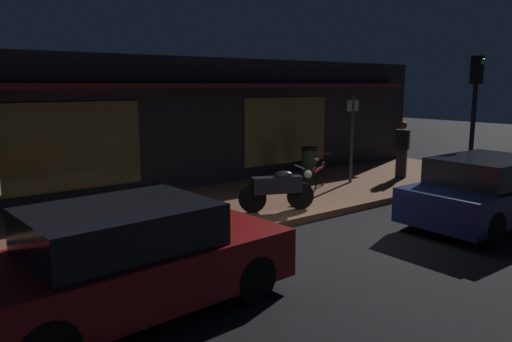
# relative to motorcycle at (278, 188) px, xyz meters

# --- Properties ---
(ground_plane) EXTENTS (60.00, 60.00, 0.00)m
(ground_plane) POSITION_rel_motorcycle_xyz_m (-0.15, -1.73, -0.65)
(ground_plane) COLOR black
(sidewalk_slab) EXTENTS (18.00, 4.00, 0.15)m
(sidewalk_slab) POSITION_rel_motorcycle_xyz_m (-0.15, 1.27, -0.57)
(sidewalk_slab) COLOR brown
(sidewalk_slab) RESTS_ON ground_plane
(storefront_building) EXTENTS (18.00, 3.30, 3.60)m
(storefront_building) POSITION_rel_motorcycle_xyz_m (-0.15, 4.66, 1.16)
(storefront_building) COLOR black
(storefront_building) RESTS_ON ground_plane
(motorcycle) EXTENTS (1.62, 0.83, 0.97)m
(motorcycle) POSITION_rel_motorcycle_xyz_m (0.00, 0.00, 0.00)
(motorcycle) COLOR black
(motorcycle) RESTS_ON sidewalk_slab
(bicycle_parked) EXTENTS (1.44, 0.89, 0.91)m
(bicycle_parked) POSITION_rel_motorcycle_xyz_m (2.28, 1.06, -0.14)
(bicycle_parked) COLOR black
(bicycle_parked) RESTS_ON sidewalk_slab
(person_bystander) EXTENTS (0.60, 0.44, 1.67)m
(person_bystander) POSITION_rel_motorcycle_xyz_m (5.35, 0.72, 0.38)
(person_bystander) COLOR #28232D
(person_bystander) RESTS_ON sidewalk_slab
(sign_post) EXTENTS (0.44, 0.09, 2.40)m
(sign_post) POSITION_rel_motorcycle_xyz_m (3.68, 1.19, 0.86)
(sign_post) COLOR #47474C
(sign_post) RESTS_ON sidewalk_slab
(trash_bin) EXTENTS (0.48, 0.48, 0.93)m
(trash_bin) POSITION_rel_motorcycle_xyz_m (3.08, 2.27, -0.03)
(trash_bin) COLOR #2D4C33
(trash_bin) RESTS_ON sidewalk_slab
(traffic_light_pole) EXTENTS (0.24, 0.33, 3.60)m
(traffic_light_pole) POSITION_rel_motorcycle_xyz_m (5.47, -1.33, 1.83)
(traffic_light_pole) COLOR black
(traffic_light_pole) RESTS_ON ground_plane
(parked_car_near) EXTENTS (4.21, 2.02, 1.42)m
(parked_car_near) POSITION_rel_motorcycle_xyz_m (-4.42, -2.34, 0.06)
(parked_car_near) COLOR black
(parked_car_near) RESTS_ON ground_plane
(parked_car_far) EXTENTS (4.10, 1.78, 1.42)m
(parked_car_far) POSITION_rel_motorcycle_xyz_m (3.12, -3.05, 0.06)
(parked_car_far) COLOR black
(parked_car_far) RESTS_ON ground_plane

